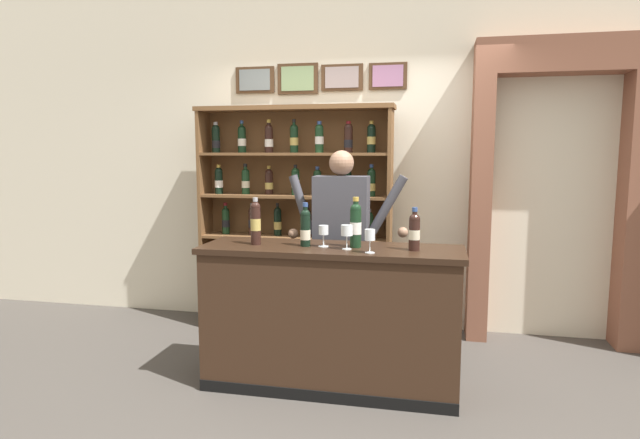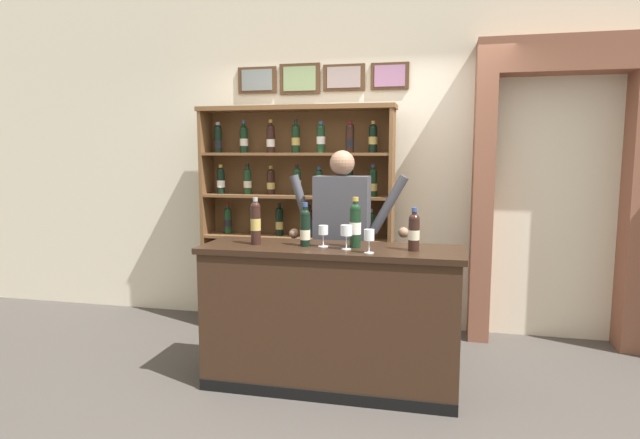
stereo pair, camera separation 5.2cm
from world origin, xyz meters
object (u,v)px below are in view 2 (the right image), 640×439
Objects in this scene: tasting_bottle_grappa at (355,224)px; wine_glass_spare at (369,236)px; tasting_bottle_vin_santo at (256,222)px; wine_glass_right at (346,232)px; tasting_bottle_rosso at (305,227)px; tasting_counter at (331,317)px; tasting_bottle_chianti at (414,231)px; wine_shelf at (297,213)px; wine_glass_center at (323,232)px; shopkeeper at (342,231)px.

wine_glass_spare is (0.12, -0.19, -0.05)m from tasting_bottle_grappa.
wine_glass_right is at bearing -4.67° from tasting_bottle_vin_santo.
wine_glass_right is at bearing -11.46° from tasting_bottle_rosso.
wine_glass_right is 0.19m from wine_glass_spare.
tasting_counter is 6.28× the size of tasting_bottle_chianti.
wine_glass_spare is (0.16, -0.10, -0.01)m from wine_glass_right.
tasting_bottle_vin_santo reaches higher than wine_glass_right.
tasting_bottle_grappa is (0.17, 0.02, 0.66)m from tasting_counter.
wine_glass_center is at bearing -66.42° from wine_shelf.
shopkeeper is 0.55m from wine_glass_center.
tasting_bottle_rosso is (-0.18, -0.02, 0.63)m from tasting_counter.
tasting_counter is 10.92× the size of wine_glass_right.
wine_glass_center is (-0.17, 0.07, -0.01)m from wine_glass_right.
shopkeeper is at bearing 103.13° from wine_glass_right.
tasting_bottle_chianti is 1.93× the size of wine_glass_center.
wine_shelf reaches higher than tasting_bottle_rosso.
shopkeeper is at bearing 74.28° from tasting_bottle_rosso.
tasting_bottle_grappa reaches higher than wine_glass_spare.
tasting_counter is at bearing 5.03° from tasting_bottle_rosso.
wine_glass_right is 1.06× the size of wine_glass_spare.
tasting_bottle_vin_santo is 2.01× the size of wine_glass_right.
wine_glass_center is 0.37m from wine_glass_spare.
tasting_bottle_rosso reaches higher than tasting_counter.
wine_glass_spare reaches higher than wine_glass_center.
tasting_bottle_vin_santo is (-0.53, -0.02, 0.66)m from tasting_counter.
tasting_bottle_rosso is (-0.15, -0.55, 0.10)m from shopkeeper.
wine_shelf is 1.40m from wine_glass_right.
wine_glass_spare is (-0.27, -0.15, -0.02)m from tasting_bottle_chianti.
wine_shelf is 0.82m from shopkeeper.
shopkeeper is 0.78m from wine_glass_spare.
shopkeeper reaches higher than tasting_bottle_vin_santo.
tasting_counter is 0.68m from tasting_bottle_grappa.
wine_glass_right is at bearing -21.00° from wine_glass_center.
wine_glass_spare is at bearing -30.32° from wine_glass_right.
tasting_bottle_grappa is 2.32× the size of wine_glass_center.
tasting_bottle_chianti is (0.74, -0.00, -0.00)m from tasting_bottle_rosso.
wine_glass_center is at bearing -173.34° from tasting_bottle_grappa.
tasting_bottle_grappa is at bearing 174.98° from tasting_bottle_chianti.
tasting_bottle_chianti is 0.31m from wine_glass_spare.
tasting_bottle_chianti is 1.85× the size of wine_glass_spare.
wine_shelf reaches higher than wine_glass_right.
tasting_bottle_vin_santo is 2.23× the size of wine_glass_center.
tasting_bottle_rosso is 0.30m from wine_glass_right.
tasting_bottle_grappa is at bearing -57.53° from wine_shelf.
tasting_bottle_rosso is 0.13m from wine_glass_center.
tasting_bottle_rosso is 0.49m from wine_glass_spare.
wine_glass_right is (-0.44, -0.06, -0.01)m from tasting_bottle_chianti.
tasting_bottle_chianti is at bearing -0.87° from wine_glass_center.
wine_glass_center is (-0.61, 0.01, -0.03)m from tasting_bottle_chianti.
tasting_bottle_rosso is at bearing -174.86° from tasting_bottle_grappa.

